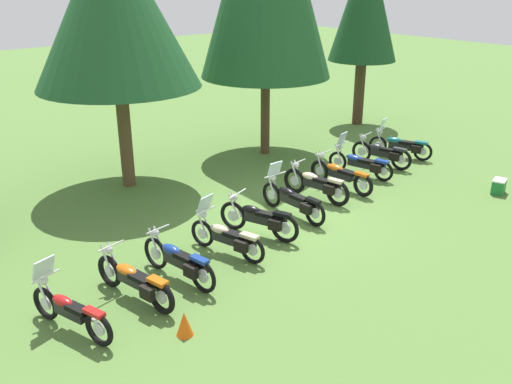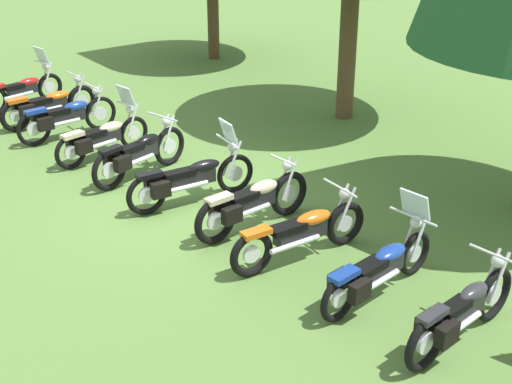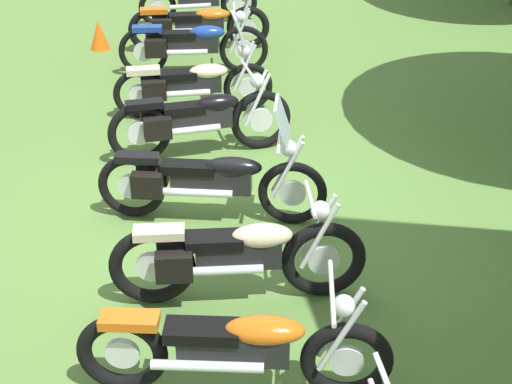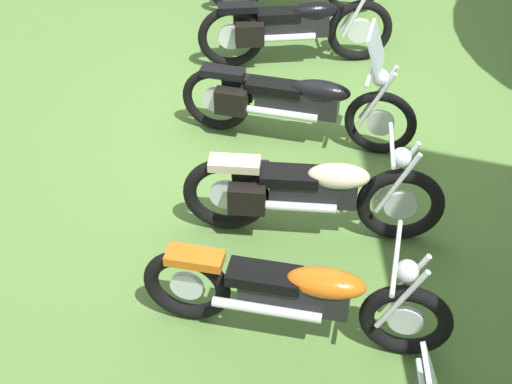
# 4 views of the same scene
# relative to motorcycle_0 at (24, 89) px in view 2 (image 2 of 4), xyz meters

# --- Properties ---
(ground_plane) EXTENTS (80.00, 80.00, 0.00)m
(ground_plane) POSITION_rel_motorcycle_0_xyz_m (6.60, 1.21, -0.45)
(ground_plane) COLOR #547A38
(motorcycle_0) EXTENTS (0.84, 2.08, 1.35)m
(motorcycle_0) POSITION_rel_motorcycle_0_xyz_m (0.00, 0.00, 0.00)
(motorcycle_0) COLOR black
(motorcycle_0) RESTS_ON ground_plane
(motorcycle_1) EXTENTS (0.85, 2.29, 1.01)m
(motorcycle_1) POSITION_rel_motorcycle_0_xyz_m (1.44, 0.18, -0.01)
(motorcycle_1) COLOR black
(motorcycle_1) RESTS_ON ground_plane
(motorcycle_2) EXTENTS (0.74, 2.24, 1.02)m
(motorcycle_2) POSITION_rel_motorcycle_0_xyz_m (2.53, 0.27, 0.02)
(motorcycle_2) COLOR black
(motorcycle_2) RESTS_ON ground_plane
(motorcycle_3) EXTENTS (0.88, 2.10, 1.35)m
(motorcycle_3) POSITION_rel_motorcycle_0_xyz_m (4.00, 0.55, 0.01)
(motorcycle_3) COLOR black
(motorcycle_3) RESTS_ON ground_plane
(motorcycle_4) EXTENTS (1.03, 2.14, 1.03)m
(motorcycle_4) POSITION_rel_motorcycle_0_xyz_m (5.22, 0.84, 0.02)
(motorcycle_4) COLOR black
(motorcycle_4) RESTS_ON ground_plane
(motorcycle_5) EXTENTS (0.77, 2.40, 1.37)m
(motorcycle_5) POSITION_rel_motorcycle_0_xyz_m (6.69, 1.20, 0.03)
(motorcycle_5) COLOR black
(motorcycle_5) RESTS_ON ground_plane
(motorcycle_6) EXTENTS (0.76, 2.27, 1.03)m
(motorcycle_6) POSITION_rel_motorcycle_0_xyz_m (8.02, 1.64, 0.02)
(motorcycle_6) COLOR black
(motorcycle_6) RESTS_ON ground_plane
(motorcycle_7) EXTENTS (0.76, 2.40, 1.00)m
(motorcycle_7) POSITION_rel_motorcycle_0_xyz_m (9.20, 1.80, 0.00)
(motorcycle_7) COLOR black
(motorcycle_7) RESTS_ON ground_plane
(motorcycle_8) EXTENTS (0.95, 2.26, 1.34)m
(motorcycle_8) POSITION_rel_motorcycle_0_xyz_m (10.54, 2.13, 0.00)
(motorcycle_8) COLOR black
(motorcycle_8) RESTS_ON ground_plane
(motorcycle_9) EXTENTS (0.83, 2.17, 1.02)m
(motorcycle_9) POSITION_rel_motorcycle_0_xyz_m (11.86, 2.34, 0.01)
(motorcycle_9) COLOR black
(motorcycle_9) RESTS_ON ground_plane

